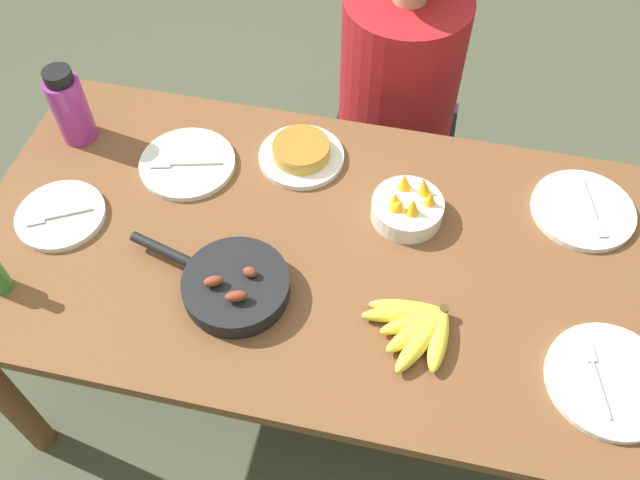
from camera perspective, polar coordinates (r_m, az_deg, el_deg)
ground_plane at (r=2.22m, az=-0.00°, el=-11.63°), size 14.00×14.00×0.00m
dining_table at (r=1.67m, az=-0.00°, el=-2.52°), size 1.67×0.87×0.72m
banana_bunch at (r=1.47m, az=8.23°, el=-7.21°), size 0.20×0.19×0.04m
skillet at (r=1.51m, az=-7.26°, el=-3.82°), size 0.39×0.24×0.08m
frittata_plate_center at (r=1.76m, az=-1.59°, el=7.33°), size 0.22×0.22×0.05m
empty_plate_near_front at (r=1.76m, az=-21.00°, el=1.95°), size 0.21×0.21×0.02m
empty_plate_far_left at (r=1.78m, az=-11.10°, el=6.33°), size 0.25×0.25×0.02m
empty_plate_far_right at (r=1.77m, az=21.28°, el=2.38°), size 0.25×0.25×0.02m
empty_plate_mid_edge at (r=1.53m, az=23.19°, el=-10.83°), size 0.26×0.26×0.02m
fruit_bowl_mango at (r=1.64m, az=7.41°, el=2.77°), size 0.17×0.17×0.10m
water_bottle at (r=1.87m, az=-20.33°, el=10.49°), size 0.09×0.09×0.22m
person_figure at (r=2.23m, az=6.29°, el=9.82°), size 0.40×0.40×1.19m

